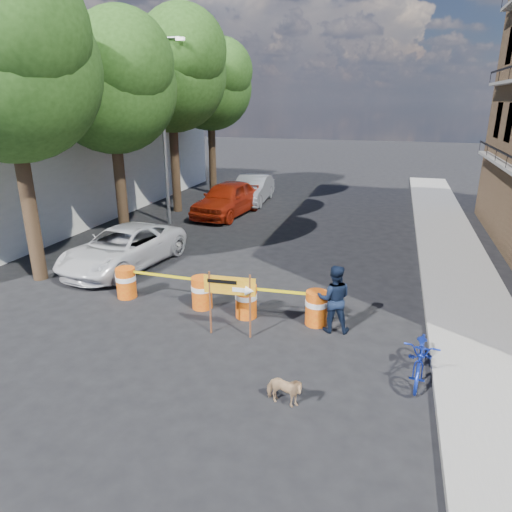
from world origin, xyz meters
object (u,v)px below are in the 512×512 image
Objects in this scene: barrel_far_right at (316,307)px; sedan_silver at (253,189)px; barrel_mid_right at (246,300)px; detour_sign at (236,291)px; dog at (284,390)px; barrel_mid_left at (202,292)px; suv_white at (123,248)px; sedan_red at (227,199)px; barrel_far_left at (126,282)px; pedestrian at (334,299)px; bicycle at (424,336)px.

barrel_far_right is 0.19× the size of sedan_silver.
barrel_mid_right and barrel_far_right have the same top height.
dog is at bearing -56.34° from detour_sign.
sedan_silver reaches higher than dog.
sedan_silver is (-5.88, 17.03, 0.44)m from dog.
suv_white is at bearing 149.72° from barrel_mid_left.
sedan_silver is (0.34, 3.13, -0.08)m from sedan_red.
pedestrian reaches higher than barrel_far_left.
barrel_far_left is at bearing 157.63° from detour_sign.
suv_white is 0.99× the size of sedan_red.
suv_white is (-5.31, 3.52, -0.50)m from detour_sign.
barrel_far_right is 3.47m from dog.
detour_sign reaches higher than barrel_far_right.
barrel_far_left and barrel_far_right have the same top height.
barrel_far_right is 3.06m from bicycle.
barrel_far_right is at bearing -1.05° from barrel_far_left.
bicycle reaches higher than suv_white.
barrel_mid_left is at bearing -22.44° from suv_white.
suv_white is 8.14m from sedan_red.
barrel_mid_right is at bearing -17.25° from suv_white.
barrel_far_right reaches higher than dog.
barrel_mid_right is 0.18× the size of suv_white.
dog is at bearing -48.05° from barrel_mid_left.
detour_sign reaches higher than barrel_mid_left.
barrel_mid_left is at bearing 168.68° from bicycle.
barrel_far_right is (1.85, 0.11, 0.00)m from barrel_mid_right.
sedan_silver is at bearing 90.27° from sedan_red.
barrel_mid_left is 1.35m from barrel_mid_right.
sedan_red reaches higher than barrel_mid_left.
barrel_mid_right is at bearing 90.87° from detour_sign.
suv_white is (-7.08, 2.34, 0.21)m from barrel_far_right.
pedestrian is at bearing -10.92° from suv_white.
bicycle is 17.44m from sedan_silver.
barrel_far_left is at bearing 173.53° from bicycle.
barrel_mid_left is 0.55× the size of detour_sign.
detour_sign is at bearing -25.69° from suv_white.
barrel_mid_right is 0.19× the size of sedan_silver.
pedestrian is at bearing -26.02° from barrel_far_right.
sedan_red is (-6.25, 10.44, 0.38)m from barrel_far_right.
bicycle is 0.39× the size of sedan_red.
dog is at bearing -90.32° from barrel_far_right.
detour_sign is at bearing 45.26° from dog.
barrel_far_right is 0.47× the size of bicycle.
barrel_far_left is 0.55× the size of detour_sign.
detour_sign is at bearing 178.94° from bicycle.
dog is (-0.47, -3.24, -0.55)m from pedestrian.
pedestrian reaches higher than barrel_mid_left.
barrel_mid_right is (1.34, -0.18, 0.00)m from barrel_mid_left.
sedan_red is (0.83, 8.10, 0.16)m from suv_white.
barrel_mid_left is at bearing -0.80° from barrel_far_left.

